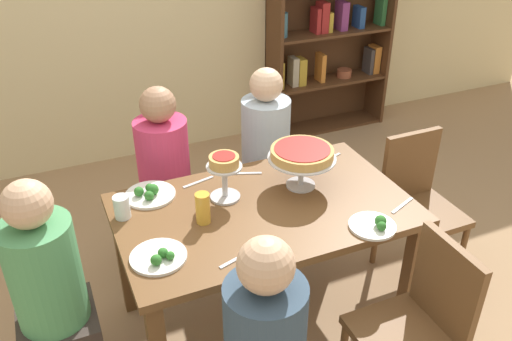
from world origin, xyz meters
TOP-DOWN VIEW (x-y plane):
  - ground_plane at (0.00, 0.00)m, footprint 12.00×12.00m
  - dining_table at (0.00, 0.00)m, footprint 1.42×0.85m
  - bookshelf at (1.51, 2.01)m, footprint 1.10×0.30m
  - diner_head_west at (-1.02, -0.03)m, footprint 0.34×0.34m
  - diner_far_left at (-0.32, 0.70)m, footprint 0.34×0.34m
  - diner_far_right at (0.34, 0.73)m, footprint 0.34×0.34m
  - chair_near_right at (0.40, -0.72)m, footprint 0.40×0.40m
  - chair_head_east at (1.00, 0.05)m, footprint 0.40×0.40m
  - deep_dish_pizza_stand at (0.25, 0.10)m, footprint 0.35×0.35m
  - personal_pizza_stand at (-0.14, 0.15)m, footprint 0.18×0.18m
  - salad_plate_near_diner at (0.39, -0.36)m, footprint 0.22×0.22m
  - salad_plate_far_diner at (-0.49, 0.31)m, footprint 0.25×0.25m
  - salad_plate_spare at (-0.57, -0.18)m, footprint 0.24×0.24m
  - beer_glass_amber_tall at (-0.31, -0.00)m, footprint 0.07×0.07m
  - water_glass_clear_near at (-0.64, 0.19)m, footprint 0.08×0.08m
  - cutlery_fork_near at (0.03, 0.33)m, footprint 0.17×0.08m
  - cutlery_knife_near at (0.53, 0.29)m, footprint 0.18×0.07m
  - cutlery_fork_far at (-0.27, -0.31)m, footprint 0.18×0.07m
  - cutlery_knife_far at (-0.22, 0.34)m, footprint 0.18×0.06m
  - cutlery_spare_fork at (0.62, -0.26)m, footprint 0.17×0.08m

SIDE VIEW (x-z plane):
  - ground_plane at x=0.00m, z-range 0.00..0.00m
  - chair_near_right at x=0.40m, z-range 0.05..0.92m
  - chair_head_east at x=1.00m, z-range 0.05..0.92m
  - diner_head_west at x=-1.02m, z-range -0.08..1.07m
  - diner_far_left at x=-0.32m, z-range -0.08..1.07m
  - diner_far_right at x=0.34m, z-range -0.08..1.07m
  - dining_table at x=0.00m, z-range 0.27..1.01m
  - cutlery_fork_near at x=0.03m, z-range 0.74..0.74m
  - cutlery_knife_near at x=0.53m, z-range 0.74..0.74m
  - cutlery_fork_far at x=-0.27m, z-range 0.74..0.74m
  - cutlery_knife_far at x=-0.22m, z-range 0.74..0.74m
  - cutlery_spare_fork at x=0.62m, z-range 0.74..0.74m
  - salad_plate_spare at x=-0.57m, z-range 0.72..0.78m
  - salad_plate_near_diner at x=0.39m, z-range 0.72..0.79m
  - salad_plate_far_diner at x=-0.49m, z-range 0.72..0.79m
  - water_glass_clear_near at x=-0.64m, z-range 0.74..0.85m
  - beer_glass_amber_tall at x=-0.31m, z-range 0.74..0.89m
  - personal_pizza_stand at x=-0.14m, z-range 0.79..1.03m
  - deep_dish_pizza_stand at x=0.25m, z-range 0.81..1.03m
  - bookshelf at x=1.51m, z-range 0.04..2.25m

